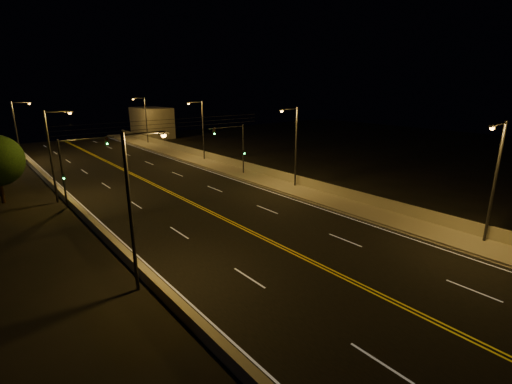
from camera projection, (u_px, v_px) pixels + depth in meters
ground at (466, 337)px, 17.01m from camera, size 160.00×160.00×0.00m
road at (224, 219)px, 32.03m from camera, size 18.00×120.00×0.02m
sidewalk at (310, 195)px, 38.45m from camera, size 3.60×120.00×0.30m
curb at (297, 199)px, 37.35m from camera, size 0.14×120.00×0.15m
parapet_wall at (321, 186)px, 39.26m from camera, size 0.30×120.00×1.00m
jersey_barrier at (113, 243)px, 26.28m from camera, size 0.45×120.00×0.73m
distant_building_right at (152, 123)px, 80.50m from camera, size 6.00×10.00×6.38m
parapet_rail at (321, 181)px, 39.11m from camera, size 0.06×120.00×0.06m
lane_markings at (224, 219)px, 31.97m from camera, size 17.32×116.00×0.00m
streetlight_0 at (494, 176)px, 25.30m from camera, size 2.55×0.28×8.87m
streetlight_1 at (294, 143)px, 39.96m from camera, size 2.55×0.28×8.87m
streetlight_2 at (201, 127)px, 54.70m from camera, size 2.55×0.28×8.87m
streetlight_3 at (145, 117)px, 70.58m from camera, size 2.55×0.28×8.87m
streetlight_4 at (135, 202)px, 19.73m from camera, size 2.55×0.28×8.87m
streetlight_5 at (53, 150)px, 35.23m from camera, size 2.55×0.28×8.87m
streetlight_6 at (18, 128)px, 53.14m from camera, size 2.55×0.28×8.87m
traffic_signal_right at (237, 144)px, 45.82m from camera, size 5.11×0.31×6.42m
traffic_signal_left at (73, 164)px, 34.54m from camera, size 5.11×0.31×6.42m
overhead_wires at (169, 124)px, 37.10m from camera, size 22.00×0.03×0.83m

